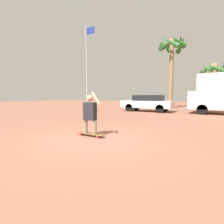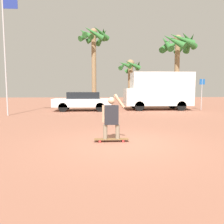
{
  "view_description": "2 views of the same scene",
  "coord_description": "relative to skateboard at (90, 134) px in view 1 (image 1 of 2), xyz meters",
  "views": [
    {
      "loc": [
        3.4,
        -4.52,
        1.41
      ],
      "look_at": [
        -0.04,
        1.18,
        0.79
      ],
      "focal_mm": 28.0,
      "sensor_mm": 36.0,
      "label": 1
    },
    {
      "loc": [
        -0.79,
        -6.71,
        1.7
      ],
      "look_at": [
        -0.31,
        0.94,
        0.9
      ],
      "focal_mm": 35.0,
      "sensor_mm": 36.0,
      "label": 2
    }
  ],
  "objects": [
    {
      "name": "flagpole",
      "position": [
        -6.24,
        7.54,
        4.16
      ],
      "size": [
        0.98,
        0.12,
        7.51
      ],
      "color": "#B7B7BC",
      "rests_on": "ground_plane"
    },
    {
      "name": "palm_tree_center_background",
      "position": [
        3.27,
        18.27,
        3.73
      ],
      "size": [
        2.74,
        2.87,
        5.1
      ],
      "color": "#8E704C",
      "rests_on": "ground_plane"
    },
    {
      "name": "parked_car_white",
      "position": [
        -1.65,
        10.41,
        0.71
      ],
      "size": [
        4.51,
        1.85,
        1.48
      ],
      "color": "black",
      "rests_on": "ground_plane"
    },
    {
      "name": "palm_tree_far_left",
      "position": [
        -0.82,
        15.77,
        6.34
      ],
      "size": [
        3.32,
        3.31,
        7.91
      ],
      "color": "#8E704C",
      "rests_on": "ground_plane"
    },
    {
      "name": "person_skateboarder",
      "position": [
        -0.0,
        -0.0,
        0.76
      ],
      "size": [
        0.73,
        0.22,
        1.46
      ],
      "color": "gray",
      "rests_on": "skateboard"
    },
    {
      "name": "skateboard",
      "position": [
        0.0,
        0.0,
        0.0
      ],
      "size": [
        1.12,
        0.25,
        0.09
      ],
      "color": "brown",
      "rests_on": "ground_plane"
    },
    {
      "name": "ground_plane",
      "position": [
        0.38,
        -0.25,
        -0.08
      ],
      "size": [
        80.0,
        80.0,
        0.0
      ],
      "primitive_type": "plane",
      "color": "#935B47"
    }
  ]
}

